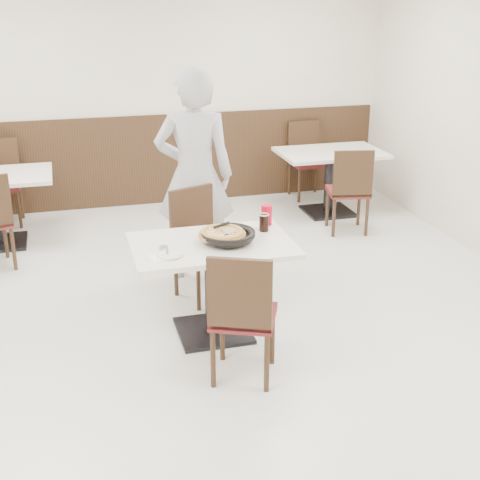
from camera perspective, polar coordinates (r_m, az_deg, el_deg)
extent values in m
plane|color=beige|center=(5.26, -2.65, -8.00)|extent=(7.00, 7.00, 0.00)
cube|color=beige|center=(8.15, -8.38, 12.57)|extent=(6.00, 0.04, 2.80)
cube|color=black|center=(8.29, -8.06, 6.73)|extent=(5.90, 0.03, 1.10)
cylinder|color=black|center=(4.99, -1.03, 0.06)|extent=(0.13, 0.13, 0.04)
cylinder|color=black|center=(4.96, -1.03, 0.23)|extent=(0.40, 0.40, 0.01)
cylinder|color=#B38A49|center=(4.96, -1.55, 0.46)|extent=(0.37, 0.37, 0.02)
cube|color=white|center=(4.95, -1.03, 0.82)|extent=(0.11, 0.12, 0.00)
cube|color=white|center=(4.73, -6.69, -1.47)|extent=(0.18, 0.18, 0.00)
cylinder|color=silver|center=(4.75, -6.03, -1.27)|extent=(0.19, 0.19, 0.01)
cube|color=white|center=(4.80, -6.23, -0.91)|extent=(0.04, 0.15, 0.00)
cylinder|color=black|center=(5.19, 2.05, 1.46)|extent=(0.08, 0.08, 0.13)
cylinder|color=#B10218|center=(5.33, 2.28, 2.15)|extent=(0.09, 0.09, 0.16)
imported|color=#B6B6BB|center=(5.98, -3.90, 5.48)|extent=(0.78, 0.59, 1.92)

